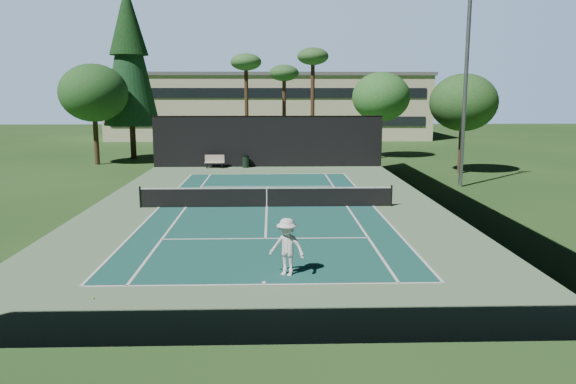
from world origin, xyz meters
name	(u,v)px	position (x,y,z in m)	size (l,w,h in m)	color
ground	(267,207)	(0.00, 0.00, 0.00)	(160.00, 160.00, 0.00)	#24491B
apron_slab	(267,207)	(0.00, 0.00, 0.01)	(18.00, 32.00, 0.01)	#61855D
court_surface	(267,207)	(0.00, 0.00, 0.01)	(10.97, 23.77, 0.01)	#19524A
court_lines	(267,207)	(0.00, 0.00, 0.02)	(11.07, 23.87, 0.01)	white
tennis_net	(267,196)	(0.00, 0.00, 0.56)	(12.90, 0.10, 1.10)	black
fence	(266,168)	(0.00, 0.06, 2.01)	(18.04, 32.05, 4.03)	black
player	(287,247)	(0.73, -10.95, 0.93)	(1.20, 0.69, 1.85)	white
tennis_ball_a	(93,298)	(-4.79, -12.93, 0.03)	(0.06, 0.06, 0.06)	#B1CA2E
tennis_ball_b	(253,203)	(-0.71, 0.92, 0.04)	(0.07, 0.07, 0.07)	#B9D22F
tennis_ball_c	(292,190)	(1.48, 4.92, 0.03)	(0.06, 0.06, 0.06)	#AECA2E
tennis_ball_d	(159,190)	(-6.49, 5.07, 0.03)	(0.07, 0.07, 0.07)	gold
park_bench	(215,161)	(-4.17, 15.41, 0.55)	(1.50, 0.45, 1.02)	beige
trash_bin	(246,162)	(-1.75, 15.57, 0.48)	(0.56, 0.56, 0.95)	black
pine_tree	(129,49)	(-12.00, 22.00, 9.55)	(4.80, 4.80, 15.00)	#422A1C
palm_a	(246,66)	(-2.00, 24.00, 8.19)	(2.80, 2.80, 9.32)	#48301E
palm_b	(284,76)	(1.50, 26.00, 7.36)	(2.80, 2.80, 8.42)	#4B3020
palm_c	(313,61)	(4.00, 23.00, 8.60)	(2.80, 2.80, 9.77)	#482F1F
decid_tree_a	(381,97)	(10.00, 22.00, 5.42)	(5.12, 5.12, 7.62)	#472C1E
decid_tree_b	(464,103)	(14.00, 12.00, 5.08)	(4.80, 4.80, 7.14)	#4C3620
decid_tree_c	(93,93)	(-14.00, 18.00, 5.76)	(5.44, 5.44, 8.09)	#48331F
campus_building	(269,105)	(0.00, 45.98, 4.21)	(40.50, 12.50, 8.30)	beige
light_pole	(466,81)	(12.00, 6.00, 6.46)	(0.90, 0.25, 12.22)	#94979C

